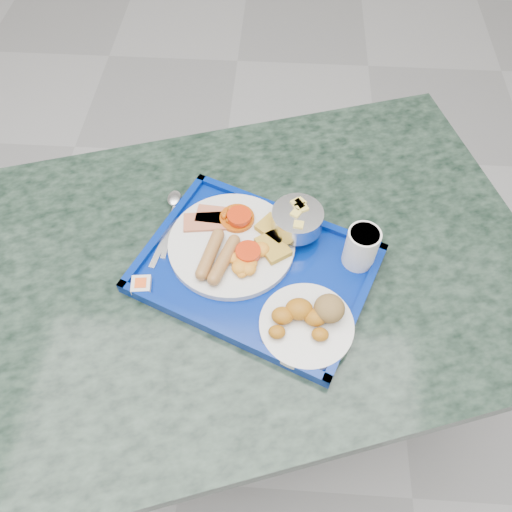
{
  "coord_description": "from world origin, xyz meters",
  "views": [
    {
      "loc": [
        0.24,
        -0.25,
        1.56
      ],
      "look_at": [
        0.2,
        0.27,
        0.78
      ],
      "focal_mm": 35.0,
      "sensor_mm": 36.0,
      "label": 1
    }
  ],
  "objects_px": {
    "tray": "(256,269)",
    "fruit_bowl": "(297,220)",
    "main_plate": "(234,244)",
    "bread_plate": "(309,320)",
    "table": "(246,307)",
    "juice_cup": "(361,246)"
  },
  "relations": [
    {
      "from": "tray",
      "to": "fruit_bowl",
      "type": "distance_m",
      "value": 0.13
    },
    {
      "from": "tray",
      "to": "main_plate",
      "type": "xyz_separation_m",
      "value": [
        -0.05,
        0.04,
        0.02
      ]
    },
    {
      "from": "tray",
      "to": "bread_plate",
      "type": "height_order",
      "value": "bread_plate"
    },
    {
      "from": "table",
      "to": "fruit_bowl",
      "type": "distance_m",
      "value": 0.28
    },
    {
      "from": "bread_plate",
      "to": "fruit_bowl",
      "type": "relative_size",
      "value": 1.68
    },
    {
      "from": "tray",
      "to": "fruit_bowl",
      "type": "height_order",
      "value": "fruit_bowl"
    },
    {
      "from": "juice_cup",
      "to": "table",
      "type": "bearing_deg",
      "value": -177.06
    },
    {
      "from": "main_plate",
      "to": "fruit_bowl",
      "type": "xyz_separation_m",
      "value": [
        0.12,
        0.04,
        0.03
      ]
    },
    {
      "from": "bread_plate",
      "to": "juice_cup",
      "type": "bearing_deg",
      "value": 56.68
    },
    {
      "from": "fruit_bowl",
      "to": "main_plate",
      "type": "bearing_deg",
      "value": -160.25
    },
    {
      "from": "bread_plate",
      "to": "fruit_bowl",
      "type": "distance_m",
      "value": 0.21
    },
    {
      "from": "bread_plate",
      "to": "fruit_bowl",
      "type": "height_order",
      "value": "fruit_bowl"
    },
    {
      "from": "tray",
      "to": "main_plate",
      "type": "bearing_deg",
      "value": 135.93
    },
    {
      "from": "tray",
      "to": "bread_plate",
      "type": "relative_size",
      "value": 3.05
    },
    {
      "from": "table",
      "to": "fruit_bowl",
      "type": "height_order",
      "value": "fruit_bowl"
    },
    {
      "from": "table",
      "to": "bread_plate",
      "type": "height_order",
      "value": "bread_plate"
    },
    {
      "from": "juice_cup",
      "to": "main_plate",
      "type": "bearing_deg",
      "value": 176.72
    },
    {
      "from": "bread_plate",
      "to": "table",
      "type": "bearing_deg",
      "value": 133.45
    },
    {
      "from": "fruit_bowl",
      "to": "juice_cup",
      "type": "bearing_deg",
      "value": -25.24
    },
    {
      "from": "tray",
      "to": "juice_cup",
      "type": "relative_size",
      "value": 5.97
    },
    {
      "from": "bread_plate",
      "to": "fruit_bowl",
      "type": "bearing_deg",
      "value": 97.42
    },
    {
      "from": "main_plate",
      "to": "fruit_bowl",
      "type": "distance_m",
      "value": 0.13
    }
  ]
}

